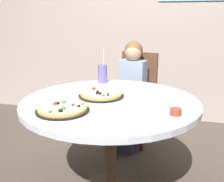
{
  "coord_description": "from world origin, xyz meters",
  "views": [
    {
      "loc": [
        0.45,
        -1.72,
        1.3
      ],
      "look_at": [
        0.0,
        0.05,
        0.8
      ],
      "focal_mm": 42.85,
      "sensor_mm": 36.0,
      "label": 1
    }
  ],
  "objects_px": {
    "pizza_veggie": "(101,94)",
    "plate_small": "(144,103)",
    "diner_child": "(130,101)",
    "soda_cup": "(102,74)",
    "dining_table": "(110,113)",
    "sauce_bowl": "(176,112)",
    "chair_wooden": "(136,92)",
    "pizza_cheese": "(63,109)"
  },
  "relations": [
    {
      "from": "chair_wooden",
      "to": "diner_child",
      "type": "height_order",
      "value": "diner_child"
    },
    {
      "from": "dining_table",
      "to": "sauce_bowl",
      "type": "bearing_deg",
      "value": -23.99
    },
    {
      "from": "pizza_veggie",
      "to": "soda_cup",
      "type": "height_order",
      "value": "soda_cup"
    },
    {
      "from": "plate_small",
      "to": "pizza_veggie",
      "type": "bearing_deg",
      "value": 163.28
    },
    {
      "from": "diner_child",
      "to": "pizza_cheese",
      "type": "height_order",
      "value": "diner_child"
    },
    {
      "from": "dining_table",
      "to": "soda_cup",
      "type": "bearing_deg",
      "value": 112.1
    },
    {
      "from": "chair_wooden",
      "to": "pizza_veggie",
      "type": "relative_size",
      "value": 2.87
    },
    {
      "from": "soda_cup",
      "to": "plate_small",
      "type": "relative_size",
      "value": 1.71
    },
    {
      "from": "chair_wooden",
      "to": "diner_child",
      "type": "bearing_deg",
      "value": -100.52
    },
    {
      "from": "diner_child",
      "to": "plate_small",
      "type": "height_order",
      "value": "diner_child"
    },
    {
      "from": "diner_child",
      "to": "plate_small",
      "type": "relative_size",
      "value": 6.01
    },
    {
      "from": "pizza_veggie",
      "to": "diner_child",
      "type": "bearing_deg",
      "value": 85.11
    },
    {
      "from": "pizza_veggie",
      "to": "pizza_cheese",
      "type": "height_order",
      "value": "pizza_veggie"
    },
    {
      "from": "dining_table",
      "to": "diner_child",
      "type": "distance_m",
      "value": 0.87
    },
    {
      "from": "dining_table",
      "to": "sauce_bowl",
      "type": "xyz_separation_m",
      "value": [
        0.45,
        -0.2,
        0.12
      ]
    },
    {
      "from": "diner_child",
      "to": "sauce_bowl",
      "type": "relative_size",
      "value": 15.46
    },
    {
      "from": "diner_child",
      "to": "sauce_bowl",
      "type": "bearing_deg",
      "value": -66.15
    },
    {
      "from": "dining_table",
      "to": "chair_wooden",
      "type": "bearing_deg",
      "value": 88.99
    },
    {
      "from": "dining_table",
      "to": "soda_cup",
      "type": "distance_m",
      "value": 0.55
    },
    {
      "from": "pizza_cheese",
      "to": "soda_cup",
      "type": "relative_size",
      "value": 1.07
    },
    {
      "from": "soda_cup",
      "to": "plate_small",
      "type": "distance_m",
      "value": 0.68
    },
    {
      "from": "dining_table",
      "to": "diner_child",
      "type": "relative_size",
      "value": 1.14
    },
    {
      "from": "pizza_cheese",
      "to": "sauce_bowl",
      "type": "height_order",
      "value": "pizza_cheese"
    },
    {
      "from": "chair_wooden",
      "to": "plate_small",
      "type": "bearing_deg",
      "value": -78.22
    },
    {
      "from": "pizza_veggie",
      "to": "soda_cup",
      "type": "relative_size",
      "value": 1.07
    },
    {
      "from": "dining_table",
      "to": "plate_small",
      "type": "relative_size",
      "value": 6.85
    },
    {
      "from": "soda_cup",
      "to": "diner_child",
      "type": "bearing_deg",
      "value": 64.18
    },
    {
      "from": "dining_table",
      "to": "pizza_cheese",
      "type": "xyz_separation_m",
      "value": [
        -0.22,
        -0.3,
        0.11
      ]
    },
    {
      "from": "pizza_veggie",
      "to": "sauce_bowl",
      "type": "bearing_deg",
      "value": -26.07
    },
    {
      "from": "pizza_veggie",
      "to": "soda_cup",
      "type": "xyz_separation_m",
      "value": [
        -0.11,
        0.42,
        0.06
      ]
    },
    {
      "from": "sauce_bowl",
      "to": "plate_small",
      "type": "relative_size",
      "value": 0.39
    },
    {
      "from": "pizza_veggie",
      "to": "plate_small",
      "type": "bearing_deg",
      "value": -16.72
    },
    {
      "from": "chair_wooden",
      "to": "diner_child",
      "type": "distance_m",
      "value": 0.19
    },
    {
      "from": "diner_child",
      "to": "pizza_cheese",
      "type": "relative_size",
      "value": 3.3
    },
    {
      "from": "diner_child",
      "to": "plate_small",
      "type": "distance_m",
      "value": 0.96
    },
    {
      "from": "diner_child",
      "to": "plate_small",
      "type": "xyz_separation_m",
      "value": [
        0.26,
        -0.89,
        0.27
      ]
    },
    {
      "from": "chair_wooden",
      "to": "sauce_bowl",
      "type": "distance_m",
      "value": 1.32
    },
    {
      "from": "chair_wooden",
      "to": "plate_small",
      "type": "xyz_separation_m",
      "value": [
        0.22,
        -1.06,
        0.22
      ]
    },
    {
      "from": "dining_table",
      "to": "chair_wooden",
      "type": "distance_m",
      "value": 1.04
    },
    {
      "from": "pizza_veggie",
      "to": "dining_table",
      "type": "bearing_deg",
      "value": -36.16
    },
    {
      "from": "diner_child",
      "to": "soda_cup",
      "type": "distance_m",
      "value": 0.54
    },
    {
      "from": "pizza_cheese",
      "to": "plate_small",
      "type": "relative_size",
      "value": 1.82
    }
  ]
}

